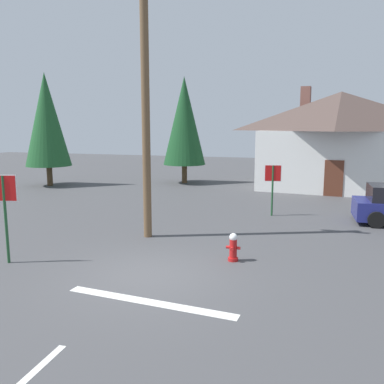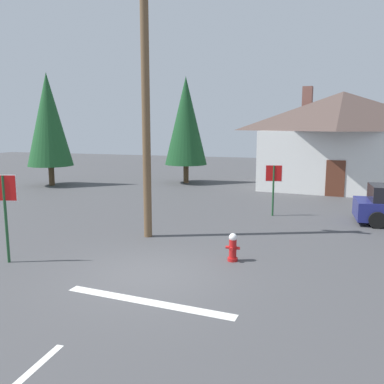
{
  "view_description": "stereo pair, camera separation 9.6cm",
  "coord_description": "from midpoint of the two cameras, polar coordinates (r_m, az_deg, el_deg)",
  "views": [
    {
      "loc": [
        4.14,
        -9.32,
        3.84
      ],
      "look_at": [
        0.24,
        3.05,
        1.72
      ],
      "focal_mm": 37.86,
      "sensor_mm": 36.0,
      "label": 1
    },
    {
      "loc": [
        4.23,
        -9.29,
        3.84
      ],
      "look_at": [
        0.24,
        3.05,
        1.72
      ],
      "focal_mm": 37.86,
      "sensor_mm": 36.0,
      "label": 2
    }
  ],
  "objects": [
    {
      "name": "utility_pole",
      "position": [
        13.94,
        -6.37,
        14.27
      ],
      "size": [
        1.6,
        0.28,
        9.77
      ],
      "color": "brown",
      "rests_on": "ground"
    },
    {
      "name": "house",
      "position": [
        26.28,
        20.33,
        6.99
      ],
      "size": [
        10.16,
        7.2,
        6.33
      ],
      "color": "silver",
      "rests_on": "ground"
    },
    {
      "name": "pine_tree_tall_left",
      "position": [
        27.76,
        -19.48,
        9.56
      ],
      "size": [
        2.87,
        2.87,
        7.18
      ],
      "color": "#4C3823",
      "rests_on": "ground"
    },
    {
      "name": "stop_sign_far",
      "position": [
        17.64,
        11.57,
        1.68
      ],
      "size": [
        0.69,
        0.16,
        2.2
      ],
      "color": "#1E4C28",
      "rests_on": "ground"
    },
    {
      "name": "ground_plane",
      "position": [
        10.92,
        -5.99,
        -11.65
      ],
      "size": [
        80.0,
        80.0,
        0.1
      ],
      "primitive_type": "cube",
      "color": "#424244"
    },
    {
      "name": "fire_hydrant",
      "position": [
        11.76,
        6.0,
        -7.78
      ],
      "size": [
        0.41,
        0.35,
        0.82
      ],
      "color": "red",
      "rests_on": "ground"
    },
    {
      "name": "pine_tree_mid_left",
      "position": [
        27.33,
        -0.76,
        9.95
      ],
      "size": [
        2.83,
        2.83,
        7.07
      ],
      "color": "#4C3823",
      "rests_on": "ground"
    },
    {
      "name": "lane_stop_bar",
      "position": [
        9.31,
        -5.96,
        -15.13
      ],
      "size": [
        4.09,
        0.6,
        0.01
      ],
      "primitive_type": "cube",
      "rotation": [
        0.0,
        0.0,
        -0.07
      ],
      "color": "silver",
      "rests_on": "ground"
    },
    {
      "name": "stop_sign_near",
      "position": [
        12.39,
        -24.71,
        -1.05
      ],
      "size": [
        0.72,
        0.22,
        2.52
      ],
      "color": "#1E4C28",
      "rests_on": "ground"
    }
  ]
}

